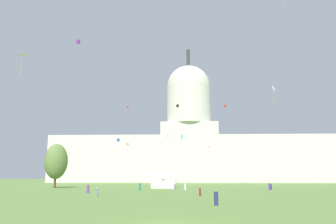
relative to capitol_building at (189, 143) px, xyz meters
The scene contains 23 objects.
capitol_building is the anchor object (origin of this frame).
event_tent 88.94m from the capitol_building, 95.65° to the right, with size 6.91×5.39×4.82m.
tree_west_far 95.18m from the capitol_building, 114.03° to the right, with size 8.35×8.29×11.98m.
person_grey_aisle_center 105.92m from the capitol_building, 92.92° to the right, with size 0.50×0.50×1.58m.
person_grey_front_left 128.45m from the capitol_building, 97.56° to the right, with size 0.50×0.50×1.48m.
person_navy_mid_right 99.37m from the capitol_building, 79.80° to the right, with size 0.65×0.65×1.47m.
person_purple_front_center 117.90m from the capitol_building, 100.58° to the right, with size 0.62×0.62×1.79m.
person_white_edge_east 99.95m from the capitol_building, 91.75° to the right, with size 0.45×0.45×1.66m.
person_purple_lawn_far_right 101.01m from the capitol_building, 80.49° to the right, with size 0.50×0.50×1.79m.
person_teal_back_right 103.26m from the capitol_building, 97.52° to the right, with size 0.64×0.64×1.78m.
person_navy_near_tree_east 141.15m from the capitol_building, 89.96° to the right, with size 0.65×0.65×1.67m.
person_maroon_deep_crowd 124.18m from the capitol_building, 90.37° to the right, with size 0.35×0.35×1.49m.
kite_gold_mid 125.31m from the capitol_building, 105.28° to the right, with size 1.80×0.83×3.96m.
kite_red_mid 48.74m from the capitol_building, 73.44° to the right, with size 1.09×1.12×0.96m.
kite_white_mid 107.46m from the capitol_building, 81.23° to the right, with size 0.78×0.82×4.54m.
kite_turquoise_low 67.42m from the capitol_building, 93.17° to the right, with size 0.71×0.77×3.37m.
kite_blue_low 64.92m from the capitol_building, 114.15° to the right, with size 1.19×1.13×1.20m.
kite_magenta_mid 53.26m from the capitol_building, 119.55° to the right, with size 1.00×0.99×2.48m.
kite_orange_low 41.16m from the capitol_building, 133.00° to the right, with size 1.07×1.08×4.15m.
kite_black_mid 48.87m from the capitol_building, 96.47° to the right, with size 1.13×0.34×1.20m.
kite_lime_mid 32.02m from the capitol_building, 108.52° to the right, with size 0.91×0.95×1.04m.
kite_pink_low 42.21m from the capitol_building, 80.26° to the right, with size 0.60×0.81×0.85m.
kite_violet_high 90.59m from the capitol_building, 114.68° to the right, with size 1.43×1.43×1.09m.
Camera 1 is at (1.14, -22.61, 3.15)m, focal length 35.87 mm.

